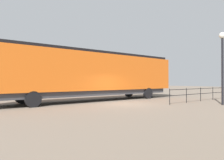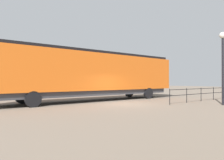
% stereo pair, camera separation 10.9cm
% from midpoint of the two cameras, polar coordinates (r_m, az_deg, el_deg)
% --- Properties ---
extents(ground_plane, '(120.00, 120.00, 0.00)m').
position_cam_midpoint_polar(ground_plane, '(15.94, 3.06, -6.74)').
color(ground_plane, '#756656').
extents(locomotive, '(3.20, 17.91, 4.42)m').
position_cam_midpoint_polar(locomotive, '(18.84, -4.02, 1.73)').
color(locomotive, orange).
rests_on(locomotive, ground_plane).
extents(lamp_post, '(0.48, 0.48, 5.45)m').
position_cam_midpoint_polar(lamp_post, '(17.34, 28.47, 6.26)').
color(lamp_post, black).
rests_on(lamp_post, ground_plane).
extents(platform_fence, '(0.05, 11.30, 1.21)m').
position_cam_midpoint_polar(platform_fence, '(20.75, 25.00, -3.03)').
color(platform_fence, black).
rests_on(platform_fence, ground_plane).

